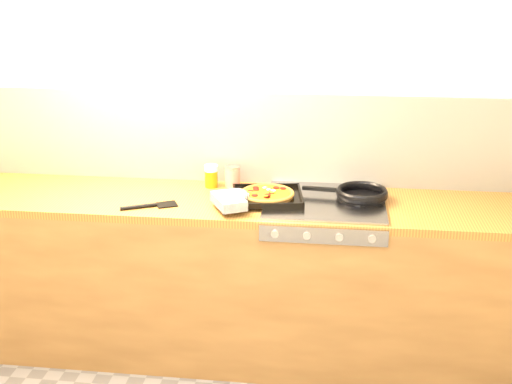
# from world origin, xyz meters

# --- Properties ---
(room_shell) EXTENTS (3.20, 3.20, 3.20)m
(room_shell) POSITION_xyz_m (0.00, 1.39, 1.15)
(room_shell) COLOR white
(room_shell) RESTS_ON ground
(counter_run) EXTENTS (3.20, 0.62, 0.90)m
(counter_run) POSITION_xyz_m (0.00, 1.10, 0.45)
(counter_run) COLOR olive
(counter_run) RESTS_ON ground
(stovetop) EXTENTS (0.60, 0.56, 0.02)m
(stovetop) POSITION_xyz_m (0.45, 1.10, 0.91)
(stovetop) COLOR gray
(stovetop) RESTS_ON counter_run
(pizza_on_tray) EXTENTS (0.48, 0.46, 0.06)m
(pizza_on_tray) POSITION_xyz_m (0.11, 1.05, 0.94)
(pizza_on_tray) COLOR black
(pizza_on_tray) RESTS_ON stovetop
(frying_pan) EXTENTS (0.45, 0.29, 0.04)m
(frying_pan) POSITION_xyz_m (0.63, 1.15, 0.94)
(frying_pan) COLOR black
(frying_pan) RESTS_ON stovetop
(tomato_can) EXTENTS (0.11, 0.11, 0.12)m
(tomato_can) POSITION_xyz_m (-0.06, 1.29, 0.96)
(tomato_can) COLOR maroon
(tomato_can) RESTS_ON counter_run
(juice_glass) EXTENTS (0.07, 0.07, 0.12)m
(juice_glass) POSITION_xyz_m (-0.17, 1.28, 0.96)
(juice_glass) COLOR orange
(juice_glass) RESTS_ON counter_run
(wooden_spoon) EXTENTS (0.30, 0.08, 0.02)m
(wooden_spoon) POSITION_xyz_m (0.15, 1.28, 0.91)
(wooden_spoon) COLOR #9C6342
(wooden_spoon) RESTS_ON counter_run
(black_spatula) EXTENTS (0.28, 0.17, 0.02)m
(black_spatula) POSITION_xyz_m (-0.41, 0.93, 0.91)
(black_spatula) COLOR black
(black_spatula) RESTS_ON counter_run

